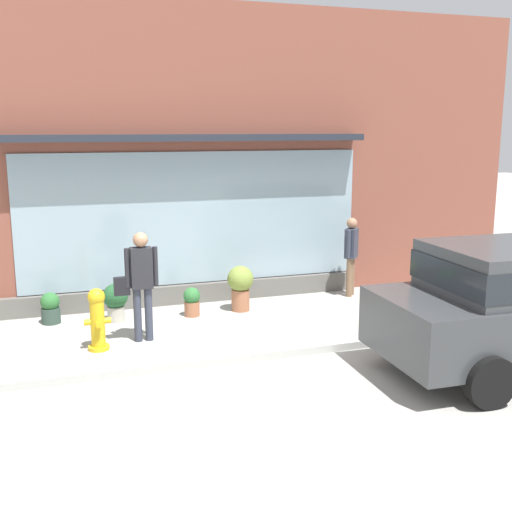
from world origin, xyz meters
TOP-DOWN VIEW (x-y plane):
  - ground_plane at (0.00, 0.00)m, footprint 60.00×60.00m
  - curb_strip at (0.00, -0.20)m, footprint 14.00×0.24m
  - storefront at (0.00, 3.19)m, footprint 14.00×0.81m
  - fire_hydrant at (-1.70, 0.90)m, footprint 0.39×0.35m
  - pedestrian_with_handbag at (-1.02, 1.09)m, footprint 0.67×0.23m
  - pedestrian_passerby at (3.24, 2.48)m, footprint 0.35×0.37m
  - potted_plant_low_front at (-2.36, 2.47)m, footprint 0.32×0.32m
  - potted_plant_window_center at (-1.30, 2.23)m, footprint 0.43×0.43m
  - potted_plant_by_entrance at (0.90, 2.18)m, footprint 0.47×0.47m
  - potted_plant_near_hydrant at (-0.01, 2.12)m, footprint 0.30×0.30m

SIDE VIEW (x-z plane):
  - ground_plane at x=0.00m, z-range 0.00..0.00m
  - curb_strip at x=0.00m, z-range 0.00..0.12m
  - potted_plant_near_hydrant at x=-0.01m, z-range 0.01..0.52m
  - potted_plant_low_front at x=-2.36m, z-range 0.00..0.54m
  - potted_plant_window_center at x=-1.30m, z-range 0.04..0.70m
  - potted_plant_by_entrance at x=0.90m, z-range 0.06..0.89m
  - fire_hydrant at x=-1.70m, z-range 0.01..0.95m
  - pedestrian_passerby at x=3.24m, z-range 0.12..1.66m
  - pedestrian_with_handbag at x=-1.02m, z-range 0.15..1.85m
  - storefront at x=0.00m, z-range -0.06..5.40m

